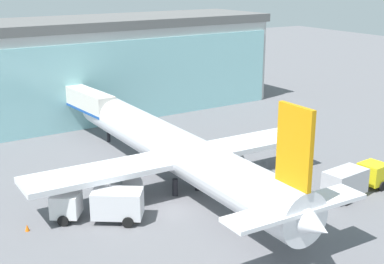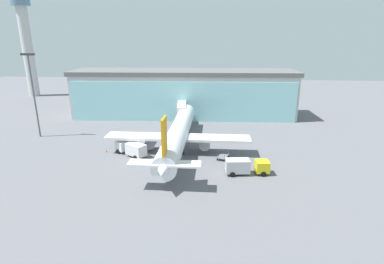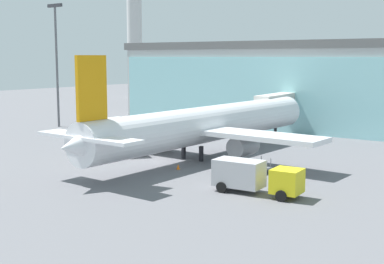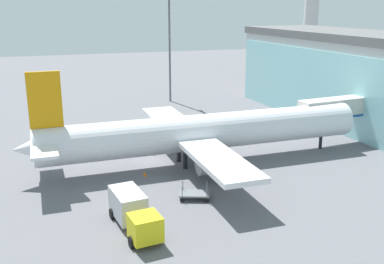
{
  "view_description": "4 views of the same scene",
  "coord_description": "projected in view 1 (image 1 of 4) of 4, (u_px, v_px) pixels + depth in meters",
  "views": [
    {
      "loc": [
        -20.51,
        -36.62,
        19.36
      ],
      "look_at": [
        4.09,
        4.78,
        4.98
      ],
      "focal_mm": 50.0,
      "sensor_mm": 36.0,
      "label": 1
    },
    {
      "loc": [
        10.28,
        -52.66,
        22.09
      ],
      "look_at": [
        5.04,
        4.64,
        4.09
      ],
      "focal_mm": 28.0,
      "sensor_mm": 36.0,
      "label": 2
    },
    {
      "loc": [
        37.54,
        -41.56,
        11.04
      ],
      "look_at": [
        -0.56,
        6.07,
        2.4
      ],
      "focal_mm": 50.0,
      "sensor_mm": 36.0,
      "label": 3
    },
    {
      "loc": [
        47.44,
        -11.38,
        17.29
      ],
      "look_at": [
        2.04,
        3.88,
        3.67
      ],
      "focal_mm": 42.0,
      "sensor_mm": 36.0,
      "label": 4
    }
  ],
  "objects": [
    {
      "name": "ground",
      "position": [
        179.0,
        208.0,
        45.74
      ],
      "size": [
        240.0,
        240.0,
        0.0
      ],
      "primitive_type": "plane",
      "color": "slate"
    },
    {
      "name": "safety_cone_wingtip",
      "position": [
        27.0,
        228.0,
        41.66
      ],
      "size": [
        0.36,
        0.36,
        0.55
      ],
      "primitive_type": "cone",
      "color": "orange",
      "rests_on": "ground"
    },
    {
      "name": "baggage_cart",
      "position": [
        276.0,
        175.0,
        51.97
      ],
      "size": [
        2.47,
        3.18,
        1.5
      ],
      "rotation": [
        0.0,
        0.0,
        1.22
      ],
      "color": "slate",
      "rests_on": "ground"
    },
    {
      "name": "catering_truck",
      "position": [
        101.0,
        204.0,
        43.05
      ],
      "size": [
        7.3,
        5.87,
        2.65
      ],
      "rotation": [
        0.0,
        0.0,
        2.56
      ],
      "color": "silver",
      "rests_on": "ground"
    },
    {
      "name": "airplane",
      "position": [
        174.0,
        149.0,
        49.82
      ],
      "size": [
        28.97,
        40.14,
        11.15
      ],
      "rotation": [
        0.0,
        0.0,
        1.58
      ],
      "color": "silver",
      "rests_on": "ground"
    },
    {
      "name": "fuel_truck",
      "position": [
        354.0,
        179.0,
        48.2
      ],
      "size": [
        7.51,
        3.22,
        2.65
      ],
      "rotation": [
        0.0,
        0.0,
        0.12
      ],
      "color": "yellow",
      "rests_on": "ground"
    },
    {
      "name": "safety_cone_nose",
      "position": [
        233.0,
        204.0,
        46.01
      ],
      "size": [
        0.36,
        0.36,
        0.55
      ],
      "primitive_type": "cone",
      "color": "orange",
      "rests_on": "ground"
    },
    {
      "name": "terminal_building",
      "position": [
        55.0,
        71.0,
        72.05
      ],
      "size": [
        64.91,
        17.36,
        13.38
      ],
      "rotation": [
        0.0,
        0.0,
        0.05
      ],
      "color": "#B2B2B2",
      "rests_on": "ground"
    },
    {
      "name": "jet_bridge",
      "position": [
        84.0,
        100.0,
        64.91
      ],
      "size": [
        3.44,
        12.24,
        5.91
      ],
      "rotation": [
        0.0,
        0.0,
        1.67
      ],
      "color": "beige",
      "rests_on": "ground"
    }
  ]
}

